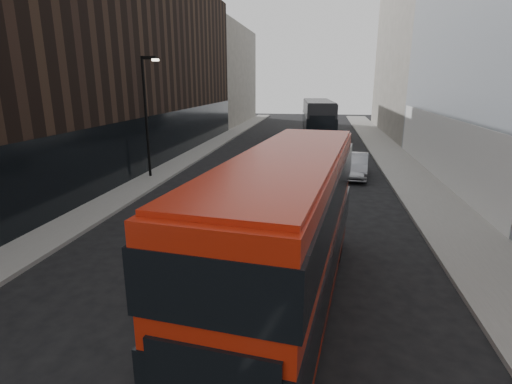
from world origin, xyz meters
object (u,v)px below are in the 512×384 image
at_px(red_bus, 288,226).
at_px(car_c, 332,139).
at_px(car_a, 294,173).
at_px(car_b, 355,165).
at_px(street_lamp, 147,109).
at_px(grey_bus, 318,118).

xyz_separation_m(red_bus, car_c, (1.71, 27.98, -1.66)).
relative_size(red_bus, car_a, 2.75).
xyz_separation_m(car_b, car_c, (-1.12, 12.42, -0.11)).
bearing_deg(car_a, car_c, 74.21).
distance_m(street_lamp, red_bus, 16.37).
bearing_deg(car_a, street_lamp, 173.23).
distance_m(red_bus, car_a, 13.25).
height_order(street_lamp, car_a, street_lamp).
distance_m(red_bus, grey_bus, 33.19).
bearing_deg(car_b, car_c, 100.92).
bearing_deg(car_a, red_bus, -92.85).
xyz_separation_m(red_bus, car_a, (-0.79, 13.12, -1.64)).
height_order(grey_bus, car_a, grey_bus).
xyz_separation_m(street_lamp, car_c, (11.21, 14.78, -3.55)).
distance_m(grey_bus, car_a, 20.14).
height_order(car_b, car_c, car_b).
height_order(red_bus, car_a, red_bus).
height_order(street_lamp, grey_bus, street_lamp).
height_order(car_a, car_c, car_a).
bearing_deg(car_a, grey_bus, 80.79).
distance_m(street_lamp, grey_bus, 22.34).
height_order(street_lamp, red_bus, street_lamp).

